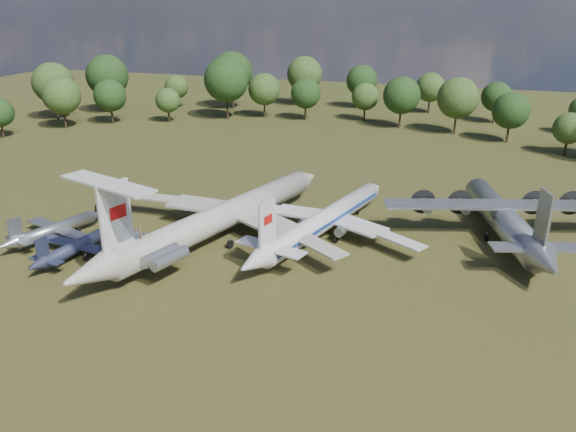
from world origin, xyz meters
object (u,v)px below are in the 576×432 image
(tu104_jet, at_px, (325,224))
(small_prop_west, at_px, (78,249))
(il62_airliner, at_px, (223,221))
(person_on_il62, at_px, (140,232))
(small_prop_northwest, at_px, (56,232))
(an12_transport, at_px, (503,222))

(tu104_jet, distance_m, small_prop_west, 31.62)
(il62_airliner, xyz_separation_m, person_on_il62, (-4.13, -13.05, 3.22))
(il62_airliner, distance_m, tu104_jet, 13.61)
(small_prop_west, distance_m, small_prop_northwest, 7.14)
(person_on_il62, bearing_deg, il62_airliner, -86.94)
(an12_transport, distance_m, person_on_il62, 46.61)
(tu104_jet, bearing_deg, person_on_il62, -118.19)
(small_prop_northwest, xyz_separation_m, person_on_il62, (16.80, -5.77, 4.45))
(an12_transport, relative_size, small_prop_northwest, 2.11)
(il62_airliner, relative_size, person_on_il62, 32.09)
(tu104_jet, height_order, small_prop_northwest, tu104_jet)
(person_on_il62, bearing_deg, an12_transport, -127.83)
(il62_airliner, distance_m, small_prop_northwest, 22.20)
(small_prop_northwest, bearing_deg, person_on_il62, -1.22)
(small_prop_west, bearing_deg, tu104_jet, 37.10)
(person_on_il62, bearing_deg, tu104_jet, -113.22)
(person_on_il62, bearing_deg, small_prop_northwest, 1.67)
(il62_airliner, xyz_separation_m, small_prop_west, (-14.77, -10.88, -1.28))
(il62_airliner, bearing_deg, small_prop_west, -126.05)
(tu104_jet, xyz_separation_m, person_on_il62, (-16.94, -17.64, 3.75))
(small_prop_west, bearing_deg, person_on_il62, -3.72)
(tu104_jet, bearing_deg, small_prop_northwest, -144.97)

